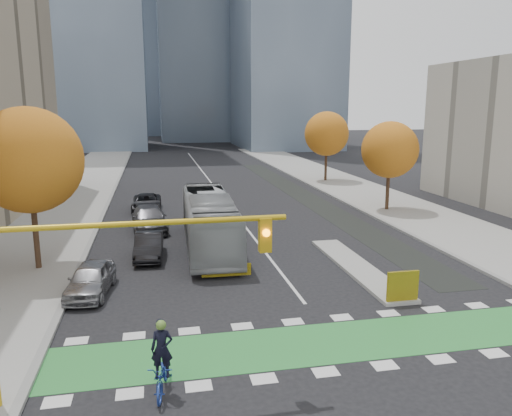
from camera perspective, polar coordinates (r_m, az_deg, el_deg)
name	(u,v)px	position (r m, az deg, el deg)	size (l,w,h in m)	color
ground	(351,363)	(17.33, 10.77, -16.97)	(300.00, 300.00, 0.00)	black
sidewalk_west	(41,232)	(35.75, -23.35, -2.55)	(7.00, 120.00, 0.15)	gray
sidewalk_east	(417,214)	(40.05, 17.87, -0.71)	(7.00, 120.00, 0.15)	gray
curb_west	(97,229)	(35.19, -17.77, -2.35)	(0.30, 120.00, 0.16)	gray
curb_east	(374,216)	(38.47, 13.32, -0.95)	(0.30, 120.00, 0.16)	gray
bike_crossing	(334,342)	(18.56, 8.96, -14.85)	(20.00, 3.00, 0.01)	#2B8437
centre_line	(211,182)	(54.96, -5.19, 2.96)	(0.15, 70.00, 0.01)	silver
bike_lane_paint	(303,196)	(46.76, 5.40, 1.43)	(2.50, 50.00, 0.01)	black
median_island	(357,267)	(26.39, 11.45, -6.62)	(1.60, 10.00, 0.16)	gray
hazard_board	(403,286)	(22.07, 16.41, -8.55)	(1.40, 0.12, 1.30)	yellow
tree_west	(29,160)	(26.80, -24.51, 4.97)	(5.20, 5.20, 8.22)	#332114
tree_east_near	(390,150)	(40.41, 15.04, 6.44)	(4.40, 4.40, 7.08)	#332114
tree_east_far	(327,134)	(55.29, 8.08, 8.40)	(4.80, 4.80, 7.65)	#332114
traffic_signal_west	(86,265)	(14.25, -18.81, -6.15)	(8.53, 0.56, 5.20)	#BF9914
cyclist	(163,369)	(15.43, -10.62, -17.59)	(0.98, 2.03, 2.25)	navy
bus	(209,221)	(29.25, -5.35, -1.52)	(2.70, 11.55, 3.22)	#94989B
parked_car_a	(91,279)	(23.47, -18.39, -7.71)	(1.67, 4.14, 1.41)	gray
parked_car_b	(149,246)	(28.07, -12.16, -4.25)	(1.45, 4.15, 1.37)	black
parked_car_c	(149,219)	(34.26, -12.11, -1.20)	(2.20, 5.41, 1.57)	#4B4B50
parked_car_d	(147,203)	(40.61, -12.40, 0.60)	(2.21, 4.78, 1.33)	black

